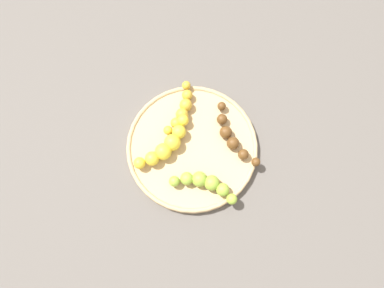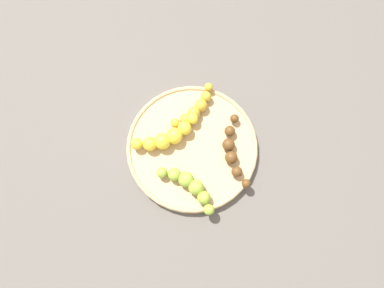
{
  "view_description": "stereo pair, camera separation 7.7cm",
  "coord_description": "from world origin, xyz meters",
  "px_view_note": "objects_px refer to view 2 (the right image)",
  "views": [
    {
      "loc": [
        0.01,
        0.21,
        0.78
      ],
      "look_at": [
        0.0,
        0.0,
        0.04
      ],
      "focal_mm": 32.93,
      "sensor_mm": 36.0,
      "label": 1
    },
    {
      "loc": [
        -0.07,
        0.2,
        0.78
      ],
      "look_at": [
        0.0,
        0.0,
        0.04
      ],
      "focal_mm": 32.93,
      "sensor_mm": 36.0,
      "label": 2
    }
  ],
  "objects_px": {
    "banana_overripe": "(233,151)",
    "banana_spotted": "(196,108)",
    "fruit_bowl": "(192,147)",
    "banana_yellow": "(167,136)",
    "banana_green": "(189,185)"
  },
  "relations": [
    {
      "from": "fruit_bowl",
      "to": "banana_green",
      "type": "bearing_deg",
      "value": 105.38
    },
    {
      "from": "banana_overripe",
      "to": "fruit_bowl",
      "type": "bearing_deg",
      "value": -17.26
    },
    {
      "from": "banana_yellow",
      "to": "banana_spotted",
      "type": "distance_m",
      "value": 0.09
    },
    {
      "from": "banana_green",
      "to": "banana_overripe",
      "type": "distance_m",
      "value": 0.12
    },
    {
      "from": "banana_yellow",
      "to": "banana_green",
      "type": "bearing_deg",
      "value": -1.31
    },
    {
      "from": "banana_overripe",
      "to": "banana_spotted",
      "type": "height_order",
      "value": "same"
    },
    {
      "from": "fruit_bowl",
      "to": "banana_yellow",
      "type": "xyz_separation_m",
      "value": [
        0.06,
        0.0,
        0.03
      ]
    },
    {
      "from": "fruit_bowl",
      "to": "banana_green",
      "type": "height_order",
      "value": "banana_green"
    },
    {
      "from": "fruit_bowl",
      "to": "banana_green",
      "type": "relative_size",
      "value": 2.06
    },
    {
      "from": "banana_overripe",
      "to": "banana_spotted",
      "type": "distance_m",
      "value": 0.13
    },
    {
      "from": "banana_yellow",
      "to": "banana_overripe",
      "type": "xyz_separation_m",
      "value": [
        -0.15,
        -0.02,
        -0.0
      ]
    },
    {
      "from": "fruit_bowl",
      "to": "banana_spotted",
      "type": "bearing_deg",
      "value": -77.01
    },
    {
      "from": "banana_yellow",
      "to": "banana_overripe",
      "type": "bearing_deg",
      "value": 51.87
    },
    {
      "from": "fruit_bowl",
      "to": "banana_overripe",
      "type": "bearing_deg",
      "value": -170.59
    },
    {
      "from": "banana_green",
      "to": "banana_spotted",
      "type": "relative_size",
      "value": 1.12
    }
  ]
}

